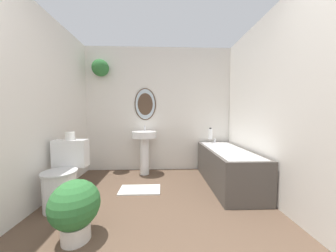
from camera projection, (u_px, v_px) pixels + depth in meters
wall_back at (155, 107)px, 3.32m from camera, size 2.92×0.31×2.40m
wall_left at (26, 105)px, 1.84m from camera, size 0.06×2.96×2.40m
wall_right at (281, 106)px, 1.95m from camera, size 0.06×2.96×2.40m
toilet at (64, 178)px, 2.03m from camera, size 0.41×0.53×0.77m
pedestal_sink at (144, 144)px, 3.08m from camera, size 0.45×0.45×0.89m
bathtub at (227, 166)px, 2.64m from camera, size 0.61×1.44×0.64m
shampoo_bottle at (210, 134)px, 3.19m from camera, size 0.08×0.08×0.22m
potted_plant at (75, 207)px, 1.46m from camera, size 0.41×0.41×0.53m
bath_mat at (140, 190)px, 2.44m from camera, size 0.58×0.32×0.02m
toilet_paper_roll at (70, 136)px, 2.18m from camera, size 0.11×0.11×0.10m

